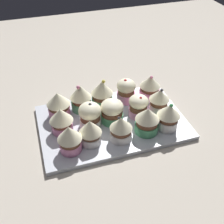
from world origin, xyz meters
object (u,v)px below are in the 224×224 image
cupcake_4 (58,104)px  cupcake_14 (70,138)px  cupcake_0 (150,87)px  cupcake_3 (81,97)px  cupcake_7 (112,111)px  cupcake_12 (119,129)px  cupcake_2 (102,93)px  cupcake_10 (168,116)px  cupcake_6 (139,107)px  cupcake_8 (90,114)px  cupcake_11 (147,120)px  cupcake_1 (126,90)px  cupcake_9 (61,120)px  cupcake_5 (160,101)px  cupcake_13 (90,131)px  baking_tray (112,122)px

cupcake_4 → cupcake_14: (-0.38, 14.12, 0.06)cm
cupcake_0 → cupcake_3: (21.00, -0.39, 0.45)cm
cupcake_7 → cupcake_12: 7.39cm
cupcake_2 → cupcake_10: bearing=132.9°
cupcake_0 → cupcake_7: 15.89cm
cupcake_7 → cupcake_12: (0.48, 7.37, 0.09)cm
cupcake_6 → cupcake_2: bearing=-44.2°
cupcake_0 → cupcake_3: cupcake_3 is taller
cupcake_2 → cupcake_8: 9.19cm
cupcake_7 → cupcake_12: cupcake_12 is taller
cupcake_7 → cupcake_10: cupcake_10 is taller
cupcake_4 → cupcake_11: same height
cupcake_1 → cupcake_8: cupcake_1 is taller
cupcake_3 → cupcake_4: size_ratio=1.12×
cupcake_9 → cupcake_7: bearing=-179.6°
cupcake_7 → cupcake_14: size_ratio=0.89×
cupcake_2 → cupcake_7: bearing=94.5°
cupcake_7 → cupcake_8: size_ratio=0.91×
cupcake_5 → cupcake_12: cupcake_5 is taller
cupcake_3 → cupcake_13: bearing=86.8°
cupcake_11 → cupcake_1: bearing=-88.1°
cupcake_7 → cupcake_9: bearing=0.4°
cupcake_12 → cupcake_14: bearing=0.3°
cupcake_8 → cupcake_13: 6.71cm
cupcake_9 → cupcake_14: 7.39cm
cupcake_8 → cupcake_13: (1.54, 6.53, 0.09)cm
cupcake_2 → cupcake_7: size_ratio=1.27×
cupcake_4 → cupcake_13: 14.21cm
cupcake_12 → cupcake_10: bearing=-179.2°
cupcake_5 → cupcake_7: (13.83, -0.37, -0.47)cm
cupcake_1 → cupcake_7: size_ratio=1.12×
cupcake_8 → baking_tray: bearing=178.2°
cupcake_3 → cupcake_14: (6.07, 14.98, -0.27)cm
cupcake_3 → cupcake_12: bearing=113.0°
cupcake_5 → cupcake_10: cupcake_10 is taller
cupcake_2 → cupcake_4: cupcake_2 is taller
cupcake_1 → cupcake_3: 13.63cm
cupcake_12 → cupcake_11: bearing=-175.8°
cupcake_14 → baking_tray: bearing=-150.0°
cupcake_4 → cupcake_3: bearing=-172.4°
baking_tray → cupcake_11: cupcake_11 is taller
cupcake_14 → cupcake_4: bearing=-88.5°
cupcake_2 → cupcake_13: size_ratio=1.21×
cupcake_1 → cupcake_6: cupcake_1 is taller
cupcake_4 → cupcake_5: same height
cupcake_5 → cupcake_14: 27.63cm
cupcake_1 → cupcake_12: bearing=64.1°
cupcake_2 → cupcake_11: 16.36cm
cupcake_8 → cupcake_9: cupcake_8 is taller
cupcake_3 → cupcake_4: (6.45, 0.86, -0.34)cm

